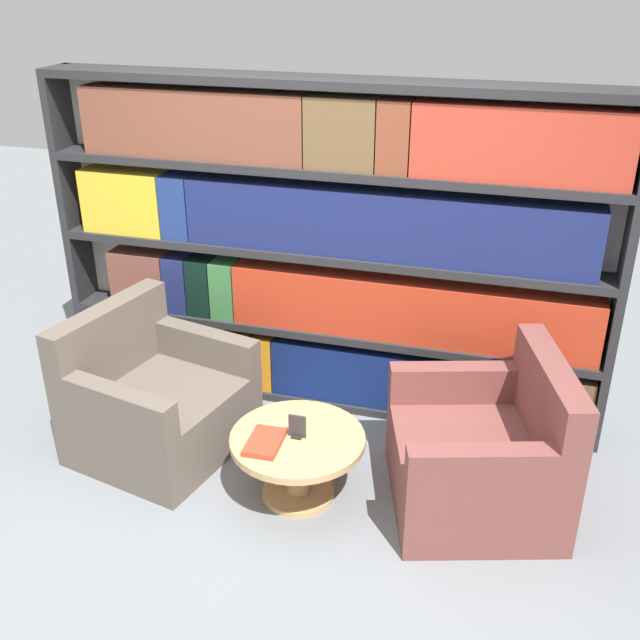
{
  "coord_description": "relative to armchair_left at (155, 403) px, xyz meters",
  "views": [
    {
      "loc": [
        1.17,
        -2.82,
        2.67
      ],
      "look_at": [
        0.14,
        0.72,
        0.87
      ],
      "focal_mm": 42.0,
      "sensor_mm": 36.0,
      "label": 1
    }
  ],
  "objects": [
    {
      "name": "stray_book",
      "position": [
        0.81,
        -0.34,
        0.11
      ],
      "size": [
        0.18,
        0.27,
        0.03
      ],
      "color": "#B73823",
      "rests_on": "coffee_table"
    },
    {
      "name": "armchair_left",
      "position": [
        0.0,
        0.0,
        0.0
      ],
      "size": [
        1.01,
        1.06,
        0.85
      ],
      "rotation": [
        0.0,
        0.0,
        1.35
      ],
      "color": "brown",
      "rests_on": "ground_plane"
    },
    {
      "name": "ground_plane",
      "position": [
        0.81,
        -0.51,
        -0.29
      ],
      "size": [
        14.0,
        14.0,
        0.0
      ],
      "primitive_type": "plane",
      "color": "slate"
    },
    {
      "name": "bookshelf",
      "position": [
        0.88,
        0.8,
        0.75
      ],
      "size": [
        3.48,
        0.3,
        2.07
      ],
      "color": "silver",
      "rests_on": "ground_plane"
    },
    {
      "name": "table_sign",
      "position": [
        0.95,
        -0.22,
        0.15
      ],
      "size": [
        0.09,
        0.06,
        0.13
      ],
      "color": "black",
      "rests_on": "coffee_table"
    },
    {
      "name": "armchair_right",
      "position": [
        1.91,
        0.0,
        0.0
      ],
      "size": [
        1.06,
        1.1,
        0.85
      ],
      "rotation": [
        0.0,
        0.0,
        -1.28
      ],
      "color": "brown",
      "rests_on": "ground_plane"
    },
    {
      "name": "coffee_table",
      "position": [
        0.95,
        -0.22,
        -0.02
      ],
      "size": [
        0.72,
        0.72,
        0.38
      ],
      "color": "tan",
      "rests_on": "ground_plane"
    }
  ]
}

